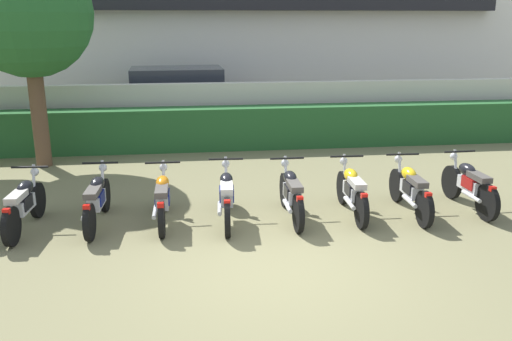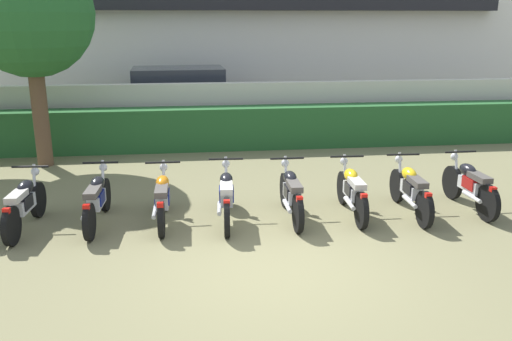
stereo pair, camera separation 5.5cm
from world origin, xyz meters
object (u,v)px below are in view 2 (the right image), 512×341
motorcycle_in_row_6 (411,189)px  motorcycle_in_row_7 (470,185)px  parked_car (184,99)px  tree_far_side (29,14)px  motorcycle_in_row_1 (97,199)px  motorcycle_in_row_3 (226,195)px  motorcycle_in_row_2 (163,198)px  motorcycle_in_row_0 (24,204)px  motorcycle_in_row_5 (352,191)px  motorcycle_in_row_4 (291,193)px

motorcycle_in_row_6 → motorcycle_in_row_7: (1.14, 0.09, 0.00)m
parked_car → tree_far_side: 5.55m
motorcycle_in_row_1 → motorcycle_in_row_3: size_ratio=0.97×
motorcycle_in_row_2 → motorcycle_in_row_3: 1.06m
motorcycle_in_row_0 → motorcycle_in_row_5: 5.44m
motorcycle_in_row_3 → motorcycle_in_row_7: bearing=-85.8°
motorcycle_in_row_1 → motorcycle_in_row_7: (6.50, -0.05, 0.01)m
parked_car → motorcycle_in_row_7: parked_car is taller
parked_car → motorcycle_in_row_0: size_ratio=2.49×
motorcycle_in_row_5 → motorcycle_in_row_0: bearing=92.1°
parked_car → motorcycle_in_row_0: 8.29m
motorcycle_in_row_0 → motorcycle_in_row_7: bearing=-85.8°
motorcycle_in_row_2 → motorcycle_in_row_7: (5.42, -0.01, 0.02)m
parked_car → tree_far_side: size_ratio=0.95×
motorcycle_in_row_5 → motorcycle_in_row_7: 2.18m
motorcycle_in_row_0 → motorcycle_in_row_3: bearing=-86.1°
motorcycle_in_row_2 → motorcycle_in_row_6: size_ratio=0.94×
motorcycle_in_row_7 → tree_far_side: bearing=62.6°
motorcycle_in_row_5 → motorcycle_in_row_7: bearing=-87.0°
motorcycle_in_row_1 → motorcycle_in_row_3: 2.14m
parked_car → motorcycle_in_row_7: size_ratio=2.48×
tree_far_side → motorcycle_in_row_3: bearing=-45.9°
tree_far_side → motorcycle_in_row_2: bearing=-54.3°
tree_far_side → motorcycle_in_row_2: tree_far_side is taller
motorcycle_in_row_1 → parked_car: bearing=-8.0°
motorcycle_in_row_6 → motorcycle_in_row_5: bearing=89.3°
motorcycle_in_row_6 → motorcycle_in_row_3: bearing=91.4°
motorcycle_in_row_2 → motorcycle_in_row_3: size_ratio=0.93×
motorcycle_in_row_2 → motorcycle_in_row_7: size_ratio=0.99×
motorcycle_in_row_0 → motorcycle_in_row_2: size_ratio=1.00×
tree_far_side → motorcycle_in_row_0: tree_far_side is taller
motorcycle_in_row_5 → motorcycle_in_row_6: motorcycle_in_row_6 is taller
tree_far_side → motorcycle_in_row_5: tree_far_side is taller
motorcycle_in_row_1 → motorcycle_in_row_4: size_ratio=1.04×
parked_car → motorcycle_in_row_5: bearing=-71.8°
parked_car → motorcycle_in_row_2: bearing=-94.6°
tree_far_side → motorcycle_in_row_6: tree_far_side is taller
parked_car → motorcycle_in_row_1: bearing=-102.4°
motorcycle_in_row_2 → motorcycle_in_row_6: (4.28, -0.10, 0.01)m
motorcycle_in_row_4 → motorcycle_in_row_5: size_ratio=1.01×
motorcycle_in_row_0 → motorcycle_in_row_4: (4.37, -0.01, 0.00)m
parked_car → motorcycle_in_row_1: size_ratio=2.38×
motorcycle_in_row_4 → motorcycle_in_row_5: (1.08, 0.03, -0.00)m
motorcycle_in_row_0 → motorcycle_in_row_5: same height
motorcycle_in_row_3 → motorcycle_in_row_4: motorcycle_in_row_3 is taller
motorcycle_in_row_3 → motorcycle_in_row_5: 2.18m
tree_far_side → motorcycle_in_row_4: size_ratio=2.60×
motorcycle_in_row_3 → motorcycle_in_row_5: size_ratio=1.07×
motorcycle_in_row_6 → motorcycle_in_row_1: bearing=90.6°
motorcycle_in_row_2 → motorcycle_in_row_7: motorcycle_in_row_7 is taller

